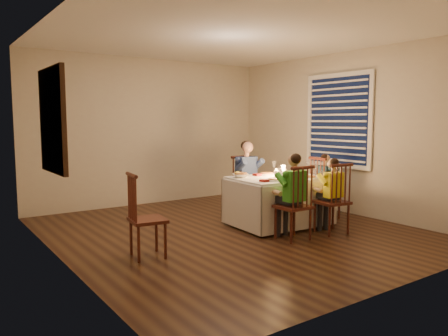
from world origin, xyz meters
TOP-DOWN VIEW (x-y plane):
  - ground at (0.00, 0.00)m, footprint 5.00×5.00m
  - wall_left at (-2.25, 0.00)m, footprint 0.02×5.00m
  - wall_right at (2.25, 0.00)m, footprint 0.02×5.00m
  - wall_back at (0.00, 2.50)m, footprint 4.50×0.02m
  - ceiling at (0.00, 0.00)m, footprint 5.00×5.00m
  - dining_table at (0.75, -0.10)m, footprint 1.40×1.05m
  - chair_adult at (0.74, 0.61)m, footprint 0.40×0.38m
  - chair_near_left at (0.39, -0.78)m, footprint 0.40×0.38m
  - chair_near_right at (1.03, -0.85)m, footprint 0.44×0.42m
  - chair_end at (1.66, -0.16)m, footprint 0.41×0.42m
  - chair_extra at (-1.43, -0.39)m, footprint 0.42×0.44m
  - adult at (0.74, 0.61)m, footprint 0.43×0.40m
  - child_green at (0.39, -0.78)m, footprint 0.38×0.35m
  - child_yellow at (1.03, -0.85)m, footprint 0.36×0.33m
  - child_teal at (1.66, -0.16)m, footprint 0.31×0.34m
  - setting_adult at (0.78, 0.19)m, footprint 0.28×0.28m
  - setting_green at (0.46, -0.36)m, footprint 0.28×0.28m
  - setting_yellow at (1.02, -0.44)m, footprint 0.28×0.28m
  - setting_teal at (1.20, -0.11)m, footprint 0.28×0.28m
  - candle_left at (0.70, -0.10)m, footprint 0.06×0.06m
  - candle_right at (0.85, -0.11)m, footprint 0.06×0.06m
  - squash at (0.24, 0.21)m, footprint 0.09×0.09m
  - orange_fruit at (0.96, -0.07)m, footprint 0.08×0.08m
  - serving_bowl at (0.27, 0.17)m, footprint 0.29×0.29m
  - wall_mirror at (-2.22, 0.30)m, footprint 0.06×0.95m
  - window_blinds at (2.21, 0.10)m, footprint 0.07×1.34m

SIDE VIEW (x-z plane):
  - ground at x=0.00m, z-range 0.00..0.00m
  - chair_adult at x=0.74m, z-range -0.47..0.47m
  - chair_near_left at x=0.39m, z-range -0.47..0.47m
  - chair_near_right at x=1.03m, z-range -0.47..0.47m
  - chair_end at x=1.66m, z-range -0.47..0.47m
  - chair_extra at x=-1.43m, z-range -0.47..0.47m
  - adult at x=0.74m, z-range -0.59..0.59m
  - child_green at x=0.39m, z-range -0.55..0.55m
  - child_yellow at x=1.03m, z-range -0.50..0.50m
  - child_teal at x=1.66m, z-range -0.50..0.50m
  - dining_table at x=0.75m, z-range 0.16..0.83m
  - setting_adult at x=0.78m, z-range 0.70..0.72m
  - setting_green at x=0.46m, z-range 0.70..0.72m
  - setting_yellow at x=1.02m, z-range 0.70..0.72m
  - setting_teal at x=1.20m, z-range 0.70..0.72m
  - serving_bowl at x=0.27m, z-range 0.70..0.75m
  - orange_fruit at x=0.96m, z-range 0.70..0.78m
  - squash at x=0.24m, z-range 0.70..0.79m
  - candle_left at x=0.70m, z-range 0.70..0.80m
  - candle_right at x=0.85m, z-range 0.70..0.80m
  - wall_left at x=-2.25m, z-range 0.00..2.60m
  - wall_right at x=2.25m, z-range 0.00..2.60m
  - wall_back at x=0.00m, z-range 0.00..2.60m
  - wall_mirror at x=-2.22m, z-range 0.92..2.08m
  - window_blinds at x=2.21m, z-range 0.73..2.27m
  - ceiling at x=0.00m, z-range 2.60..2.60m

